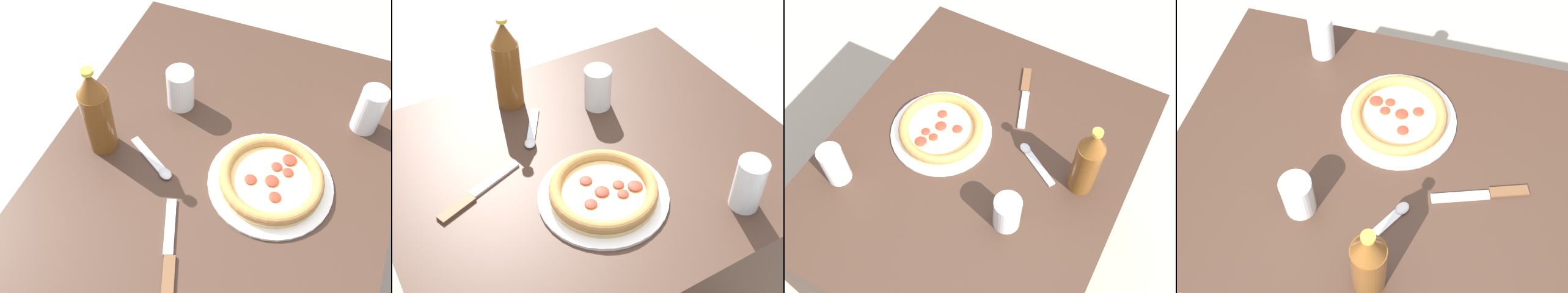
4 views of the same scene
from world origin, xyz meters
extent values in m
plane|color=#A89E8E|center=(0.00, 0.00, 0.00)|extent=(8.00, 8.00, 0.00)
cube|color=#3D281E|center=(0.00, 0.00, 0.37)|extent=(0.99, 0.83, 0.74)
cylinder|color=white|center=(0.04, 0.13, 0.74)|extent=(0.29, 0.29, 0.01)
cylinder|color=#DBB775|center=(0.04, 0.13, 0.75)|extent=(0.24, 0.24, 0.01)
cylinder|color=#EACC7F|center=(0.04, 0.13, 0.76)|extent=(0.21, 0.21, 0.00)
torus|color=#AD7A42|center=(0.04, 0.13, 0.77)|extent=(0.24, 0.24, 0.03)
ellipsoid|color=#A83323|center=(0.04, 0.13, 0.76)|extent=(0.03, 0.03, 0.01)
ellipsoid|color=#A83323|center=(-0.03, 0.16, 0.76)|extent=(0.03, 0.03, 0.01)
ellipsoid|color=#A83323|center=(0.08, 0.15, 0.76)|extent=(0.03, 0.03, 0.01)
ellipsoid|color=#A83323|center=(0.00, 0.13, 0.76)|extent=(0.03, 0.03, 0.01)
ellipsoid|color=#A83323|center=(0.06, 0.09, 0.76)|extent=(0.03, 0.03, 0.01)
ellipsoid|color=#A83323|center=(0.01, 0.16, 0.76)|extent=(0.03, 0.03, 0.01)
cylinder|color=white|center=(-0.12, -0.16, 0.79)|extent=(0.07, 0.07, 0.11)
cylinder|color=black|center=(-0.12, -0.16, 0.79)|extent=(0.06, 0.06, 0.10)
cylinder|color=white|center=(-0.22, 0.30, 0.80)|extent=(0.07, 0.07, 0.13)
cylinder|color=beige|center=(-0.22, 0.30, 0.79)|extent=(0.05, 0.05, 0.11)
cylinder|color=brown|center=(0.07, -0.29, 0.83)|extent=(0.07, 0.07, 0.18)
cone|color=brown|center=(0.07, -0.29, 0.95)|extent=(0.07, 0.07, 0.06)
cylinder|color=gold|center=(0.07, -0.29, 0.99)|extent=(0.03, 0.03, 0.01)
cube|color=brown|center=(0.33, 0.00, 0.74)|extent=(0.09, 0.05, 0.01)
cube|color=silver|center=(0.23, -0.04, 0.74)|extent=(0.14, 0.07, 0.01)
cube|color=silver|center=(0.07, -0.17, 0.74)|extent=(0.08, 0.12, 0.01)
ellipsoid|color=silver|center=(0.10, -0.11, 0.74)|extent=(0.04, 0.05, 0.01)
camera|label=1|loc=(0.68, 0.20, 1.71)|focal=45.00mm
camera|label=2|loc=(0.48, 0.82, 1.65)|focal=50.00mm
camera|label=3|loc=(-0.61, -0.35, 1.93)|focal=45.00mm
camera|label=4|loc=(0.16, -0.58, 1.77)|focal=45.00mm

